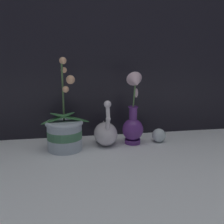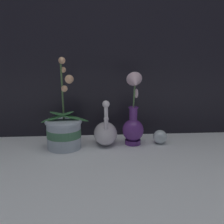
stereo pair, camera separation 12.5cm
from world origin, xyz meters
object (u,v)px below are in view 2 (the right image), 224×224
(orchid_potted_plant, at_px, (64,130))
(blue_vase, at_px, (133,121))
(glass_sphere, at_px, (160,137))
(swan_figurine, at_px, (105,132))

(orchid_potted_plant, distance_m, blue_vase, 0.33)
(orchid_potted_plant, relative_size, blue_vase, 1.19)
(orchid_potted_plant, xyz_separation_m, glass_sphere, (0.46, 0.03, -0.05))
(blue_vase, relative_size, glass_sphere, 5.17)
(swan_figurine, bearing_deg, blue_vase, -5.94)
(glass_sphere, bearing_deg, swan_figurine, 177.94)
(swan_figurine, bearing_deg, orchid_potted_plant, -168.86)
(swan_figurine, xyz_separation_m, glass_sphere, (0.27, -0.01, -0.03))
(swan_figurine, distance_m, blue_vase, 0.15)
(swan_figurine, height_order, blue_vase, blue_vase)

